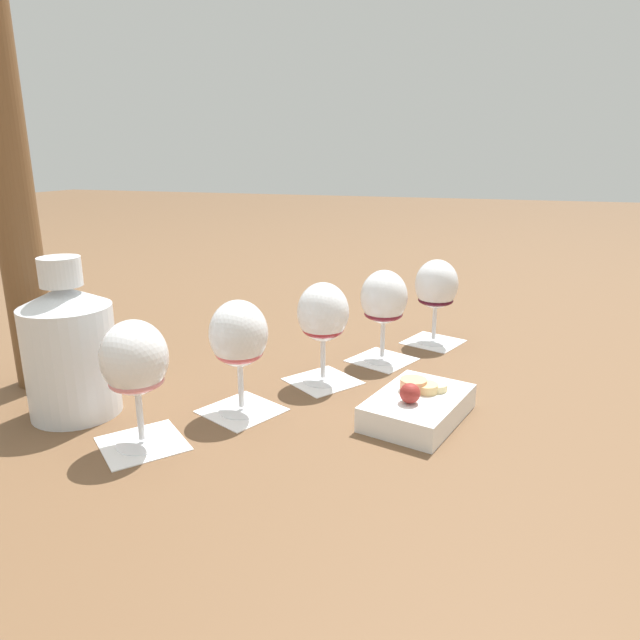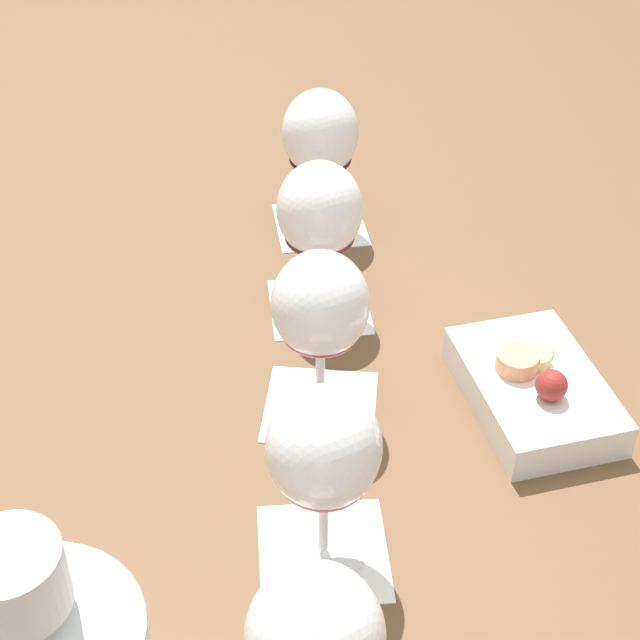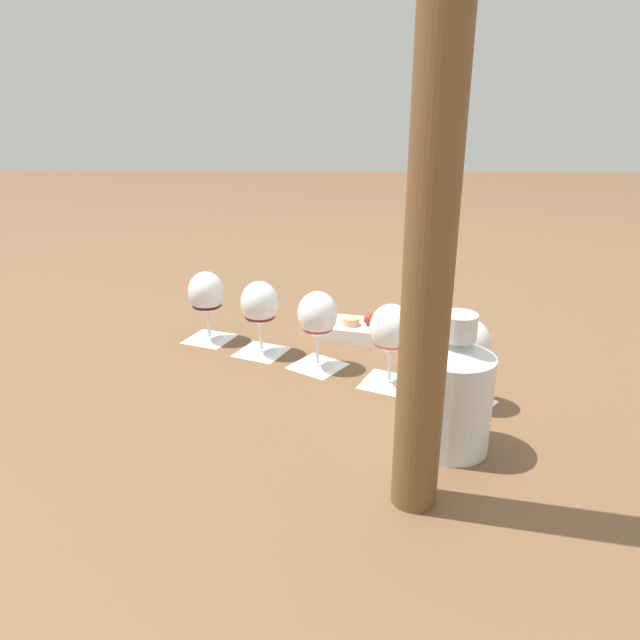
# 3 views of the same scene
# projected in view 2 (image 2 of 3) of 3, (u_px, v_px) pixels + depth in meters

# --- Properties ---
(ground_plane) EXTENTS (8.00, 8.00, 0.00)m
(ground_plane) POSITION_uv_depth(u_px,v_px,m) (317.00, 414.00, 0.82)
(ground_plane) COLOR brown
(tasting_card_1) EXTENTS (0.12, 0.12, 0.00)m
(tasting_card_1) POSITION_uv_depth(u_px,v_px,m) (323.00, 552.00, 0.71)
(tasting_card_1) COLOR white
(tasting_card_1) RESTS_ON ground_plane
(tasting_card_2) EXTENTS (0.13, 0.13, 0.00)m
(tasting_card_2) POSITION_uv_depth(u_px,v_px,m) (320.00, 406.00, 0.83)
(tasting_card_2) COLOR white
(tasting_card_2) RESTS_ON ground_plane
(tasting_card_3) EXTENTS (0.12, 0.12, 0.00)m
(tasting_card_3) POSITION_uv_depth(u_px,v_px,m) (320.00, 306.00, 0.94)
(tasting_card_3) COLOR white
(tasting_card_3) RESTS_ON ground_plane
(tasting_card_4) EXTENTS (0.12, 0.12, 0.00)m
(tasting_card_4) POSITION_uv_depth(u_px,v_px,m) (320.00, 224.00, 1.05)
(tasting_card_4) COLOR white
(tasting_card_4) RESTS_ON ground_plane
(wine_glass_1) EXTENTS (0.08, 0.08, 0.15)m
(wine_glass_1) POSITION_uv_depth(u_px,v_px,m) (324.00, 455.00, 0.65)
(wine_glass_1) COLOR white
(wine_glass_1) RESTS_ON tasting_card_1
(wine_glass_2) EXTENTS (0.08, 0.08, 0.15)m
(wine_glass_2) POSITION_uv_depth(u_px,v_px,m) (320.00, 312.00, 0.77)
(wine_glass_2) COLOR white
(wine_glass_2) RESTS_ON tasting_card_2
(wine_glass_3) EXTENTS (0.08, 0.08, 0.15)m
(wine_glass_3) POSITION_uv_depth(u_px,v_px,m) (320.00, 216.00, 0.87)
(wine_glass_3) COLOR white
(wine_glass_3) RESTS_ON tasting_card_3
(wine_glass_4) EXTENTS (0.08, 0.08, 0.15)m
(wine_glass_4) POSITION_uv_depth(u_px,v_px,m) (320.00, 139.00, 0.98)
(wine_glass_4) COLOR white
(wine_glass_4) RESTS_ON tasting_card_4
(snack_dish) EXTENTS (0.18, 0.14, 0.06)m
(snack_dish) POSITION_uv_depth(u_px,v_px,m) (534.00, 388.00, 0.82)
(snack_dish) COLOR white
(snack_dish) RESTS_ON ground_plane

